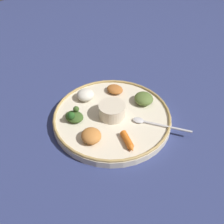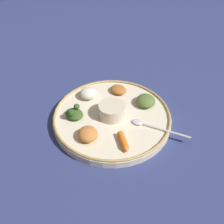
% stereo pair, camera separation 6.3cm
% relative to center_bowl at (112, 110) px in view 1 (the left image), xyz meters
% --- Properties ---
extents(ground_plane, '(2.40, 2.40, 0.00)m').
position_rel_center_bowl_xyz_m(ground_plane, '(0.00, 0.00, -0.04)').
color(ground_plane, navy).
extents(platter, '(0.36, 0.36, 0.02)m').
position_rel_center_bowl_xyz_m(platter, '(0.00, 0.00, -0.03)').
color(platter, beige).
rests_on(platter, ground_plane).
extents(platter_rim, '(0.36, 0.36, 0.01)m').
position_rel_center_bowl_xyz_m(platter_rim, '(0.00, 0.00, -0.02)').
color(platter_rim, tan).
rests_on(platter_rim, platter).
extents(center_bowl, '(0.08, 0.08, 0.04)m').
position_rel_center_bowl_xyz_m(center_bowl, '(0.00, 0.00, 0.00)').
color(center_bowl, beige).
rests_on(center_bowl, platter).
extents(spoon, '(0.13, 0.14, 0.01)m').
position_rel_center_bowl_xyz_m(spoon, '(0.08, -0.09, -0.02)').
color(spoon, silver).
rests_on(spoon, platter).
extents(greens_pile, '(0.07, 0.07, 0.04)m').
position_rel_center_bowl_xyz_m(greens_pile, '(-0.10, 0.05, -0.01)').
color(greens_pile, '#385623').
rests_on(greens_pile, platter).
extents(carrot_near_spoon, '(0.03, 0.07, 0.02)m').
position_rel_center_bowl_xyz_m(carrot_near_spoon, '(-0.02, -0.12, -0.01)').
color(carrot_near_spoon, orange).
rests_on(carrot_near_spoon, platter).
extents(mound_collards, '(0.07, 0.08, 0.03)m').
position_rel_center_bowl_xyz_m(mound_collards, '(0.12, 0.00, -0.01)').
color(mound_collards, '#567033').
rests_on(mound_collards, platter).
extents(mound_squash, '(0.07, 0.07, 0.03)m').
position_rel_center_bowl_xyz_m(mound_squash, '(-0.10, -0.05, -0.01)').
color(mound_squash, '#C67A38').
rests_on(mound_squash, platter).
extents(mound_rice_white, '(0.07, 0.07, 0.03)m').
position_rel_center_bowl_xyz_m(mound_rice_white, '(-0.03, 0.11, -0.01)').
color(mound_rice_white, silver).
rests_on(mound_rice_white, platter).
extents(mound_chickpea, '(0.06, 0.07, 0.02)m').
position_rel_center_bowl_xyz_m(mound_chickpea, '(0.07, 0.10, -0.01)').
color(mound_chickpea, '#B2662D').
rests_on(mound_chickpea, platter).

